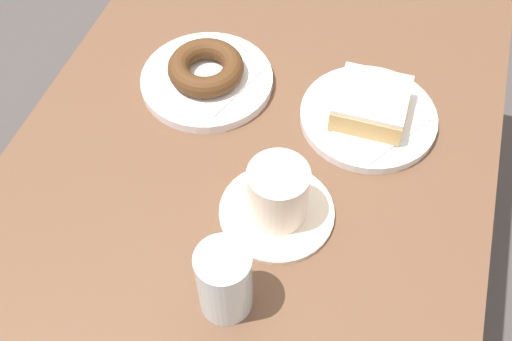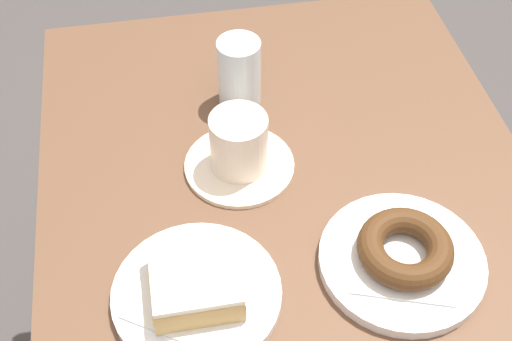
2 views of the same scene
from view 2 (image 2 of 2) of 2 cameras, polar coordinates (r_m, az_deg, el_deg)
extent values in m
cube|color=brown|center=(0.79, 6.11, -13.54)|extent=(1.21, 0.65, 0.04)
cylinder|color=brown|center=(1.37, -10.47, -3.35)|extent=(0.06, 0.06, 0.68)
cylinder|color=brown|center=(1.42, 9.23, -0.64)|extent=(0.06, 0.06, 0.68)
cylinder|color=white|center=(0.82, 12.18, -7.48)|extent=(0.20, 0.20, 0.01)
cube|color=white|center=(0.81, 12.28, -7.12)|extent=(0.15, 0.15, 0.00)
torus|color=#4B2D15|center=(0.80, 12.48, -6.42)|extent=(0.11, 0.11, 0.03)
cylinder|color=white|center=(0.78, -5.02, -10.35)|extent=(0.19, 0.19, 0.01)
cube|color=white|center=(0.77, -5.06, -10.04)|extent=(0.17, 0.17, 0.00)
cube|color=tan|center=(0.76, -5.15, -9.34)|extent=(0.10, 0.10, 0.03)
cube|color=silver|center=(0.74, -5.25, -8.52)|extent=(0.10, 0.10, 0.01)
cylinder|color=tan|center=(0.74, -5.26, -8.44)|extent=(0.02, 0.02, 0.00)
cylinder|color=silver|center=(0.96, -1.43, 8.26)|extent=(0.06, 0.06, 0.10)
cylinder|color=beige|center=(0.90, -1.41, 0.44)|extent=(0.15, 0.15, 0.01)
cylinder|color=silver|center=(0.87, -1.46, 2.38)|extent=(0.08, 0.08, 0.08)
cylinder|color=black|center=(0.84, -1.51, 4.10)|extent=(0.07, 0.07, 0.00)
camera|label=1|loc=(0.99, -15.61, 45.82)|focal=42.06mm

